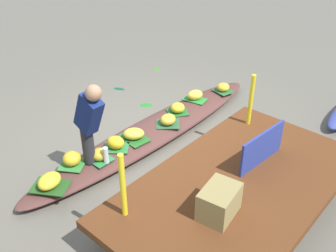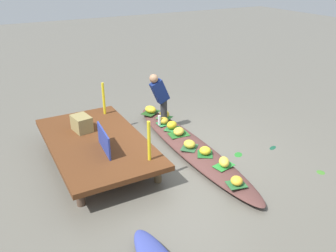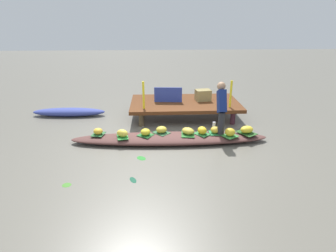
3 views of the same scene
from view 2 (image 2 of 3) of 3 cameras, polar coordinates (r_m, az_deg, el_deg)
The scene contains 30 objects.
canal_water at distance 7.59m, azimuth 3.53°, elevation -3.98°, with size 40.00×40.00×0.00m, color #615D53.
dock_platform at distance 7.18m, azimuth -11.52°, elevation -2.67°, with size 3.20×1.80×0.46m.
vendor_boat at distance 7.55m, azimuth 3.55°, elevation -3.34°, with size 4.70×0.73×0.19m, color #54312D.
leaf_mat_0 at distance 6.74m, azimuth 9.05°, elevation -6.40°, with size 0.38×0.25×0.01m, color #298532.
banana_bunch_0 at distance 6.70m, azimuth 9.10°, elevation -5.77°, with size 0.27×0.19×0.18m, color yellow.
leaf_mat_1 at distance 8.67m, azimuth -0.58°, elevation 1.39°, with size 0.33×0.31×0.01m, color #368239.
banana_bunch_1 at distance 8.63m, azimuth -0.58°, elevation 1.96°, with size 0.23×0.24×0.19m, color gold.
leaf_mat_2 at distance 7.83m, azimuth 1.75°, elevation -1.37°, with size 0.44×0.31×0.01m, color #246425.
banana_bunch_2 at distance 7.79m, azimuth 1.76°, elevation -0.86°, with size 0.31×0.24×0.16m, color gold.
leaf_mat_3 at distance 7.08m, azimuth 6.06°, elevation -4.55°, with size 0.32×0.30×0.01m, color #206229.
banana_bunch_3 at distance 7.04m, azimuth 6.08°, elevation -3.99°, with size 0.23×0.23×0.16m, color gold.
leaf_mat_4 at distance 8.10m, azimuth 0.62°, elevation -0.41°, with size 0.35×0.28×0.01m, color #2C7639.
banana_bunch_4 at distance 8.06m, azimuth 0.62°, elevation 0.17°, with size 0.25×0.21×0.18m, color gold.
leaf_mat_5 at distance 6.26m, azimuth 11.05°, elevation -9.28°, with size 0.32×0.27×0.01m, color #286333.
banana_bunch_5 at distance 6.22m, azimuth 11.11°, elevation -8.72°, with size 0.23×0.21×0.15m, color gold.
leaf_mat_6 at distance 7.30m, azimuth 3.50°, elevation -3.50°, with size 0.36×0.30×0.01m, color #2C5A35.
banana_bunch_6 at distance 7.26m, azimuth 3.52°, elevation -2.95°, with size 0.26×0.23×0.16m, color gold.
leaf_mat_7 at distance 8.34m, azimuth -0.68°, elevation 0.39°, with size 0.31×0.28×0.01m, color #298044.
banana_bunch_7 at distance 8.30m, azimuth -0.69°, elevation 0.89°, with size 0.22×0.21×0.16m, color gold.
leaf_mat_8 at distance 8.98m, azimuth -2.85°, elevation 2.22°, with size 0.45×0.32×0.01m, color #244F1E.
banana_bunch_8 at distance 8.94m, azimuth -2.86°, elevation 2.73°, with size 0.32×0.24×0.17m, color yellow.
vendor_person at distance 8.16m, azimuth -1.32°, elevation 5.04°, with size 0.20×0.48×1.22m.
water_bottle at distance 8.23m, azimuth -1.41°, elevation 0.93°, with size 0.07×0.07×0.24m, color silver.
market_banner at distance 6.63m, azimuth -10.39°, elevation -2.31°, with size 0.82×0.03×0.44m, color #293A92.
railing_post_west at distance 6.16m, azimuth -3.10°, elevation -2.45°, with size 0.06×0.06×0.75m, color yellow.
railing_post_east at distance 8.22m, azimuth -10.41°, elevation 4.41°, with size 0.06×0.06×0.75m, color yellow.
produce_crate at distance 7.55m, azimuth -13.86°, elevation 0.41°, with size 0.44×0.32×0.33m, color olive.
drifting_plant_0 at distance 7.56m, azimuth 11.36°, elevation -4.58°, with size 0.23×0.16×0.01m, color #247828.
drifting_plant_1 at distance 8.01m, azimuth 16.67°, elevation -3.40°, with size 0.23×0.11×0.01m, color #154932.
drifting_plant_2 at distance 7.44m, azimuth 23.59°, elevation -6.91°, with size 0.16×0.16×0.01m, color #3E7C29.
Camera 2 is at (-5.59, 3.57, 3.69)m, focal length 37.49 mm.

